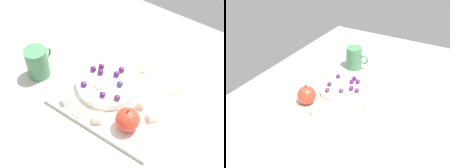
% 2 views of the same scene
% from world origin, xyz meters
% --- Properties ---
extents(table, '(1.44, 0.83, 0.04)m').
position_xyz_m(table, '(0.00, 0.00, 0.02)').
color(table, '#B5B4A8').
rests_on(table, ground).
extents(platter, '(0.34, 0.29, 0.01)m').
position_xyz_m(platter, '(0.05, 0.03, 0.04)').
color(platter, silver).
rests_on(platter, table).
extents(serving_dish, '(0.19, 0.19, 0.02)m').
position_xyz_m(serving_dish, '(0.10, 0.03, 0.06)').
color(serving_dish, white).
rests_on(serving_dish, platter).
extents(apple_whole, '(0.07, 0.07, 0.07)m').
position_xyz_m(apple_whole, '(-0.03, 0.11, 0.08)').
color(apple_whole, red).
rests_on(apple_whole, platter).
extents(apple_stem, '(0.01, 0.01, 0.01)m').
position_xyz_m(apple_stem, '(-0.03, 0.11, 0.12)').
color(apple_stem, brown).
rests_on(apple_stem, apple_whole).
extents(cheese_cube_0, '(0.03, 0.03, 0.03)m').
position_xyz_m(cheese_cube_0, '(0.05, -0.09, 0.06)').
color(cheese_cube_0, '#F9E3BF').
rests_on(cheese_cube_0, platter).
extents(cheese_cube_1, '(0.03, 0.03, 0.03)m').
position_xyz_m(cheese_cube_1, '(0.05, 0.14, 0.06)').
color(cheese_cube_1, '#F9E7C2').
rests_on(cheese_cube_1, platter).
extents(cheese_cube_2, '(0.03, 0.03, 0.03)m').
position_xyz_m(cheese_cube_2, '(-0.02, 0.03, 0.06)').
color(cheese_cube_2, '#F6E1CD').
rests_on(cheese_cube_2, platter).
extents(cheese_cube_3, '(0.03, 0.03, 0.03)m').
position_xyz_m(cheese_cube_3, '(0.16, 0.15, 0.06)').
color(cheese_cube_3, white).
rests_on(cheese_cube_3, platter).
extents(cheese_cube_4, '(0.04, 0.04, 0.03)m').
position_xyz_m(cheese_cube_4, '(-0.07, 0.05, 0.06)').
color(cheese_cube_4, '#F9E9C6').
rests_on(cheese_cube_4, platter).
extents(cracker_0, '(0.04, 0.04, 0.00)m').
position_xyz_m(cracker_0, '(-0.07, -0.07, 0.05)').
color(cracker_0, '#DCBD88').
rests_on(cracker_0, platter).
extents(cracker_1, '(0.04, 0.04, 0.00)m').
position_xyz_m(cracker_1, '(0.18, -0.08, 0.05)').
color(cracker_1, '#E4BA88').
rests_on(cracker_1, platter).
extents(cracker_2, '(0.04, 0.04, 0.00)m').
position_xyz_m(cracker_2, '(0.10, 0.15, 0.05)').
color(cracker_2, '#D6B783').
rests_on(cracker_2, platter).
extents(grape_0, '(0.02, 0.02, 0.02)m').
position_xyz_m(grape_0, '(0.15, 0.02, 0.08)').
color(grape_0, '#501756').
rests_on(grape_0, serving_dish).
extents(grape_1, '(0.02, 0.02, 0.02)m').
position_xyz_m(grape_1, '(0.09, 0.00, 0.08)').
color(grape_1, '#511A61').
rests_on(grape_1, serving_dish).
extents(grape_2, '(0.02, 0.02, 0.02)m').
position_xyz_m(grape_2, '(0.03, 0.07, 0.08)').
color(grape_2, '#59244E').
rests_on(grape_2, serving_dish).
extents(grape_3, '(0.02, 0.02, 0.02)m').
position_xyz_m(grape_3, '(0.14, -0.00, 0.08)').
color(grape_3, '#4F1A56').
rests_on(grape_3, serving_dish).
extents(grape_4, '(0.02, 0.02, 0.02)m').
position_xyz_m(grape_4, '(0.08, -0.02, 0.08)').
color(grape_4, '#51205E').
rests_on(grape_4, serving_dish).
extents(grape_5, '(0.02, 0.02, 0.02)m').
position_xyz_m(grape_5, '(0.14, 0.08, 0.08)').
color(grape_5, '#431861').
rests_on(grape_5, serving_dish).
extents(grape_6, '(0.02, 0.02, 0.02)m').
position_xyz_m(grape_6, '(0.07, 0.08, 0.08)').
color(grape_6, '#451A51').
rests_on(grape_6, serving_dish).
extents(grape_7, '(0.02, 0.02, 0.02)m').
position_xyz_m(grape_7, '(0.06, 0.02, 0.08)').
color(grape_7, '#402E5E').
rests_on(grape_7, serving_dish).
extents(grape_8, '(0.02, 0.02, 0.02)m').
position_xyz_m(grape_8, '(0.13, 0.02, 0.08)').
color(grape_8, '#491B51').
rests_on(grape_8, serving_dish).
extents(apple_slice_0, '(0.05, 0.05, 0.01)m').
position_xyz_m(apple_slice_0, '(0.10, 0.05, 0.08)').
color(apple_slice_0, beige).
rests_on(apple_slice_0, serving_dish).
extents(cup, '(0.07, 0.10, 0.10)m').
position_xyz_m(cup, '(0.30, 0.10, 0.08)').
color(cup, '#427850').
rests_on(cup, table).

